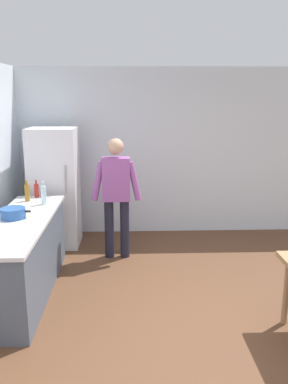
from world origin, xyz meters
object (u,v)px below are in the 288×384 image
object	(u,v)px
person	(116,191)
bottle_sauce_red	(36,190)
bottle_water_clear	(44,195)
bottle_oil_amber	(27,193)
refrigerator	(55,188)
cooking_pot	(13,213)

from	to	relation	value
person	bottle_sauce_red	distance (m)	1.09
person	bottle_water_clear	bearing A→B (deg)	-156.73
bottle_oil_amber	bottle_water_clear	distance (m)	0.30
refrigerator	cooking_pot	distance (m)	1.55
bottle_oil_amber	refrigerator	bearing A→B (deg)	74.37
cooking_pot	person	bearing A→B (deg)	40.75
bottle_sauce_red	bottle_water_clear	bearing A→B (deg)	-64.68
refrigerator	bottle_oil_amber	bearing A→B (deg)	-105.63
cooking_pot	bottle_oil_amber	size ratio (longest dim) A/B	1.43
bottle_oil_amber	cooking_pot	bearing A→B (deg)	-88.24
person	cooking_pot	bearing A→B (deg)	-139.25
refrigerator	bottle_oil_amber	xyz separation A→B (m)	(-0.22, -0.78, 0.12)
bottle_water_clear	cooking_pot	bearing A→B (deg)	-111.13
bottle_sauce_red	person	bearing A→B (deg)	0.93
cooking_pot	bottle_sauce_red	xyz separation A→B (m)	(0.05, 0.97, 0.04)
person	bottle_oil_amber	distance (m)	1.19
bottle_oil_amber	bottle_sauce_red	distance (m)	0.22
refrigerator	bottle_water_clear	world-z (taller)	refrigerator
bottle_water_clear	person	bearing A→B (deg)	23.27
person	bottle_sauce_red	xyz separation A→B (m)	(-1.09, -0.02, 0.02)
bottle_water_clear	bottle_sauce_red	bearing A→B (deg)	115.32
bottle_water_clear	bottle_oil_amber	bearing A→B (deg)	146.24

